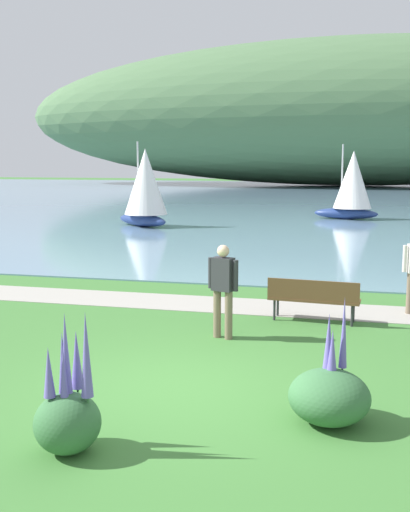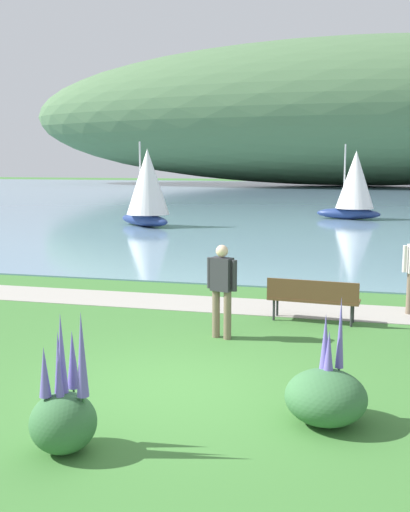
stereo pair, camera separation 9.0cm
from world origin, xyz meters
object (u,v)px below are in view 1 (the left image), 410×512
object	(u,v)px
park_bench_near_camera	(314,297)
sailboat_nearest_to_shore	(352,184)
person_on_the_grass	(223,285)
sailboat_toward_hillside	(145,187)

from	to	relation	value
park_bench_near_camera	sailboat_nearest_to_shore	world-z (taller)	sailboat_nearest_to_shore
park_bench_near_camera	person_on_the_grass	xyz separation A→B (m)	(-1.53, -1.49, 0.46)
park_bench_near_camera	sailboat_toward_hillside	bearing A→B (deg)	119.52
person_on_the_grass	sailboat_nearest_to_shore	world-z (taller)	sailboat_nearest_to_shore
person_on_the_grass	sailboat_toward_hillside	bearing A→B (deg)	113.22
park_bench_near_camera	sailboat_nearest_to_shore	distance (m)	22.05
person_on_the_grass	sailboat_nearest_to_shore	xyz separation A→B (m)	(2.24, 23.49, 0.96)
sailboat_nearest_to_shore	sailboat_toward_hillside	xyz separation A→B (m)	(-9.65, -6.21, 0.01)
sailboat_toward_hillside	person_on_the_grass	bearing A→B (deg)	-66.78
sailboat_nearest_to_shore	sailboat_toward_hillside	size ratio (longest dim) A/B	0.99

